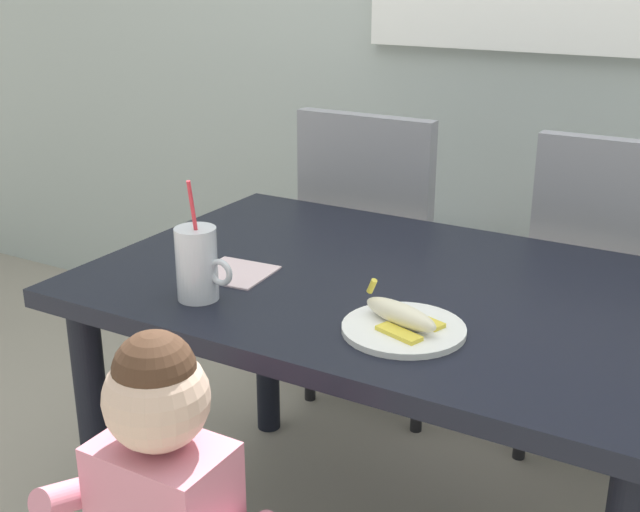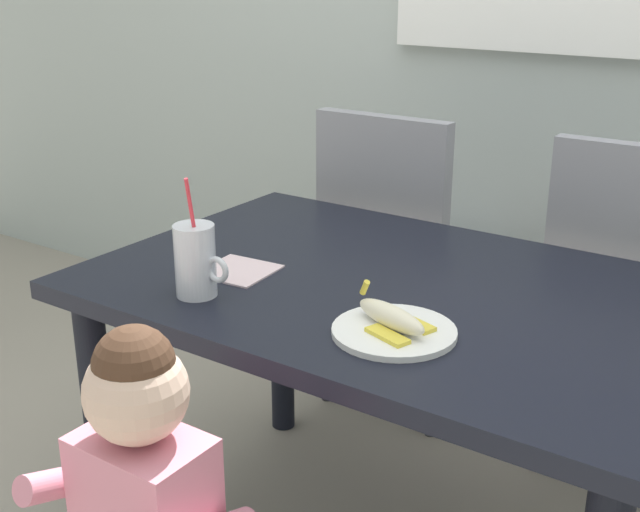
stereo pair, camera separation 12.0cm
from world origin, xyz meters
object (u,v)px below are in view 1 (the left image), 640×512
dining_table (392,325)px  toddler_standing (164,506)px  snack_plate (404,329)px  dining_chair_left (380,245)px  milk_cup (198,268)px  paper_napkin (235,273)px  dining_chair_right (616,286)px  peeled_banana (401,315)px

dining_table → toddler_standing: bearing=-99.0°
toddler_standing → snack_plate: bearing=61.6°
dining_chair_left → milk_cup: bearing=93.3°
paper_napkin → toddler_standing: bearing=-67.1°
dining_chair_left → dining_table: bearing=118.0°
snack_plate → milk_cup: bearing=-171.5°
paper_napkin → dining_chair_right: bearing=50.9°
dining_table → milk_cup: milk_cup is taller
peeled_banana → paper_napkin: peeled_banana is taller
dining_chair_left → paper_napkin: bearing=92.6°
dining_chair_left → milk_cup: 0.98m
snack_plate → peeled_banana: 0.03m
dining_chair_right → dining_chair_left: bearing=1.2°
peeled_banana → dining_chair_left: bearing=118.1°
milk_cup → paper_napkin: 0.17m
dining_table → milk_cup: (-0.30, -0.28, 0.17)m
dining_chair_right → snack_plate: (-0.22, -0.90, 0.19)m
toddler_standing → peeled_banana: toddler_standing is taller
dining_table → peeled_banana: bearing=-61.5°
milk_cup → paper_napkin: (-0.02, 0.15, -0.06)m
peeled_banana → paper_napkin: size_ratio=1.17×
toddler_standing → milk_cup: milk_cup is taller
toddler_standing → paper_napkin: bearing=112.9°
dining_chair_left → peeled_banana: (0.47, -0.88, 0.21)m
toddler_standing → snack_plate: toddler_standing is taller
milk_cup → snack_plate: bearing=8.5°
milk_cup → snack_plate: milk_cup is taller
dining_table → peeled_banana: peeled_banana is taller
dining_table → paper_napkin: bearing=-157.2°
toddler_standing → dining_chair_left: bearing=100.9°
dining_chair_left → toddler_standing: (0.25, -1.31, -0.02)m
peeled_banana → milk_cup: bearing=-171.1°
dining_chair_left → snack_plate: dining_chair_left is taller
paper_napkin → peeled_banana: bearing=-11.1°
toddler_standing → milk_cup: (-0.20, 0.36, 0.26)m
dining_chair_right → peeled_banana: dining_chair_right is taller
peeled_banana → paper_napkin: bearing=168.9°
dining_chair_left → snack_plate: (0.48, -0.89, 0.19)m
milk_cup → toddler_standing: bearing=-61.3°
snack_plate → paper_napkin: snack_plate is taller
dining_chair_left → toddler_standing: 1.33m
dining_chair_right → paper_napkin: 1.07m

